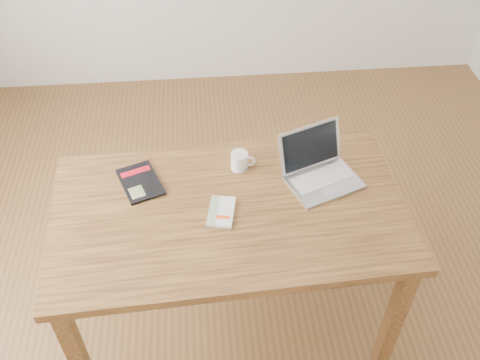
{
  "coord_description": "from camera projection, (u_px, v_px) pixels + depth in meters",
  "views": [
    {
      "loc": [
        -0.21,
        -1.64,
        2.36
      ],
      "look_at": [
        -0.07,
        -0.08,
        0.85
      ],
      "focal_mm": 40.0,
      "sensor_mm": 36.0,
      "label": 1
    }
  ],
  "objects": [
    {
      "name": "room",
      "position": [
        238.0,
        61.0,
        1.88
      ],
      "size": [
        4.04,
        4.04,
        2.7
      ],
      "color": "brown",
      "rests_on": "ground"
    },
    {
      "name": "coffee_mug",
      "position": [
        240.0,
        161.0,
        2.35
      ],
      "size": [
        0.11,
        0.08,
        0.08
      ],
      "rotation": [
        0.0,
        0.0,
        -0.14
      ],
      "color": "white",
      "rests_on": "desk"
    },
    {
      "name": "laptop",
      "position": [
        319.0,
        169.0,
        2.31
      ],
      "size": [
        0.37,
        0.36,
        0.2
      ],
      "rotation": [
        0.0,
        0.0,
        0.37
      ],
      "color": "silver",
      "rests_on": "desk"
    },
    {
      "name": "desk",
      "position": [
        230.0,
        223.0,
        2.26
      ],
      "size": [
        1.5,
        0.9,
        0.75
      ],
      "rotation": [
        0.0,
        0.0,
        0.05
      ],
      "color": "brown",
      "rests_on": "ground"
    },
    {
      "name": "black_guidebook",
      "position": [
        140.0,
        182.0,
        2.31
      ],
      "size": [
        0.23,
        0.27,
        0.01
      ],
      "rotation": [
        0.0,
        0.0,
        0.36
      ],
      "color": "black",
      "rests_on": "desk"
    },
    {
      "name": "white_guidebook",
      "position": [
        221.0,
        212.0,
        2.18
      ],
      "size": [
        0.13,
        0.18,
        0.01
      ],
      "rotation": [
        0.0,
        0.0,
        -0.2
      ],
      "color": "silver",
      "rests_on": "desk"
    }
  ]
}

